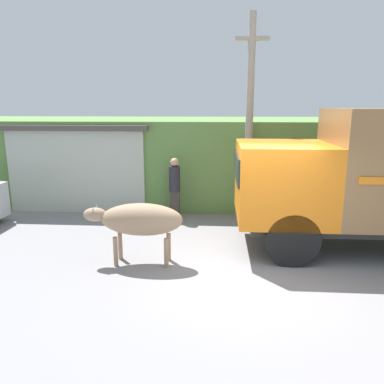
# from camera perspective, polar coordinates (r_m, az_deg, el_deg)

# --- Properties ---
(ground_plane) EXTENTS (60.00, 60.00, 0.00)m
(ground_plane) POSITION_cam_1_polar(r_m,az_deg,el_deg) (7.49, 9.49, -12.00)
(ground_plane) COLOR gray
(hillside_embankment) EXTENTS (32.00, 5.39, 2.70)m
(hillside_embankment) POSITION_cam_1_polar(r_m,az_deg,el_deg) (13.53, 7.17, 5.28)
(hillside_embankment) COLOR #608C47
(hillside_embankment) RESTS_ON ground_plane
(building_backdrop) EXTENTS (4.41, 2.70, 2.60)m
(building_backdrop) POSITION_cam_1_polar(r_m,az_deg,el_deg) (12.67, -15.45, 4.24)
(building_backdrop) COLOR #B2BCAD
(building_backdrop) RESTS_ON ground_plane
(brown_cow) EXTENTS (2.01, 0.65, 1.26)m
(brown_cow) POSITION_cam_1_polar(r_m,az_deg,el_deg) (7.56, -8.04, -4.23)
(brown_cow) COLOR #9E7F60
(brown_cow) RESTS_ON ground_plane
(pedestrian_on_hill) EXTENTS (0.31, 0.31, 1.74)m
(pedestrian_on_hill) POSITION_cam_1_polar(r_m,az_deg,el_deg) (10.47, -2.67, 1.01)
(pedestrian_on_hill) COLOR #38332D
(pedestrian_on_hill) RESTS_ON ground_plane
(utility_pole) EXTENTS (0.90, 0.20, 5.52)m
(utility_pole) POSITION_cam_1_polar(r_m,az_deg,el_deg) (10.51, 8.75, 11.45)
(utility_pole) COLOR #9E998E
(utility_pole) RESTS_ON ground_plane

